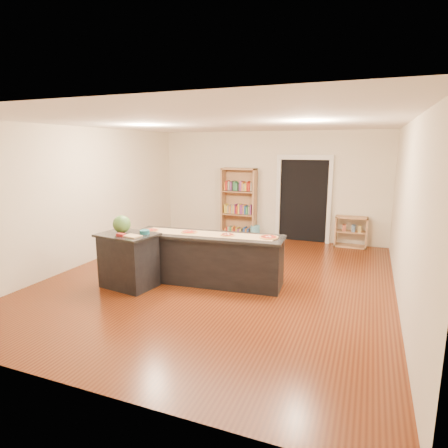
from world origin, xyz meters
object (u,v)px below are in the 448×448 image
at_px(kitchen_island, 208,258).
at_px(waste_bin, 255,232).
at_px(bookshelf, 239,203).
at_px(side_counter, 129,260).
at_px(low_shelf, 351,232).
at_px(watermelon, 122,224).

height_order(kitchen_island, waste_bin, kitchen_island).
distance_m(kitchen_island, bookshelf, 3.62).
relative_size(side_counter, waste_bin, 2.66).
bearing_deg(kitchen_island, bookshelf, 95.60).
relative_size(kitchen_island, bookshelf, 1.45).
relative_size(bookshelf, low_shelf, 2.47).
bearing_deg(waste_bin, bookshelf, 172.80).
height_order(side_counter, bookshelf, bookshelf).
distance_m(kitchen_island, watermelon, 1.61).
height_order(kitchen_island, bookshelf, bookshelf).
relative_size(side_counter, watermelon, 3.14).
relative_size(bookshelf, waste_bin, 5.18).
distance_m(kitchen_island, side_counter, 1.38).
xyz_separation_m(kitchen_island, side_counter, (-1.20, -0.68, 0.03)).
bearing_deg(side_counter, low_shelf, 59.24).
height_order(side_counter, low_shelf, side_counter).
bearing_deg(watermelon, side_counter, -14.05).
xyz_separation_m(kitchen_island, bookshelf, (-0.65, 3.53, 0.48)).
bearing_deg(side_counter, watermelon, 174.48).
bearing_deg(watermelon, low_shelf, 49.51).
bearing_deg(kitchen_island, low_shelf, 52.73).
bearing_deg(low_shelf, watermelon, -130.49).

